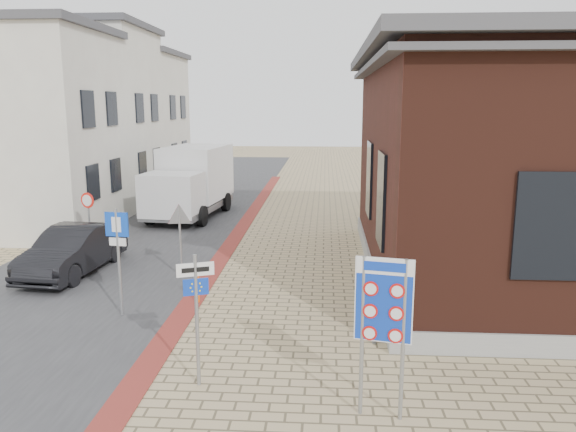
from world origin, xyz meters
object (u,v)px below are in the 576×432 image
(border_sign, at_px, (384,304))
(essen_sign, at_px, (196,300))
(bollard, at_px, (198,287))
(sedan, at_px, (73,250))
(parking_sign, at_px, (118,243))
(box_truck, at_px, (191,181))

(border_sign, bearing_deg, essen_sign, 177.20)
(essen_sign, bearing_deg, bollard, 82.48)
(sedan, xyz_separation_m, bollard, (4.45, -2.38, -0.29))
(border_sign, relative_size, parking_sign, 1.02)
(border_sign, distance_m, essen_sign, 3.43)
(sedan, height_order, box_truck, box_truck)
(essen_sign, bearing_deg, sedan, 108.52)
(sedan, height_order, parking_sign, parking_sign)
(essen_sign, height_order, bollard, essen_sign)
(essen_sign, xyz_separation_m, bollard, (-1.00, 4.37, -1.24))
(sedan, relative_size, box_truck, 0.70)
(sedan, xyz_separation_m, parking_sign, (2.75, -3.40, 1.13))
(parking_sign, relative_size, bollard, 3.02)
(sedan, bearing_deg, border_sign, -36.26)
(sedan, distance_m, border_sign, 11.67)
(sedan, height_order, essen_sign, essen_sign)
(essen_sign, bearing_deg, parking_sign, 108.48)
(box_truck, distance_m, essen_sign, 16.34)
(essen_sign, distance_m, bollard, 4.65)
(box_truck, bearing_deg, bollard, -69.41)
(sedan, relative_size, bollard, 4.98)
(sedan, height_order, border_sign, border_sign)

